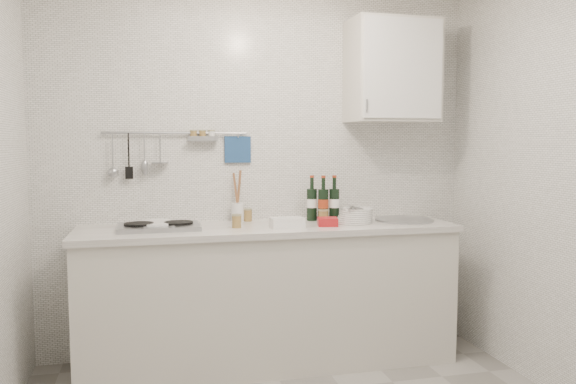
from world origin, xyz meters
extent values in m
cube|color=silver|center=(0.00, 1.40, 1.25)|extent=(3.00, 0.02, 2.50)
cube|color=beige|center=(0.00, 1.10, 0.44)|extent=(2.40, 0.60, 0.88)
cube|color=silver|center=(0.00, 1.10, 0.90)|extent=(2.44, 0.64, 0.04)
cube|color=black|center=(0.00, 1.12, 0.05)|extent=(2.34, 0.52, 0.10)
cube|color=#93969B|center=(-0.70, 1.10, 0.94)|extent=(0.50, 0.32, 0.03)
cylinder|color=black|center=(-0.82, 1.10, 0.96)|extent=(0.18, 0.18, 0.01)
cylinder|color=black|center=(-0.58, 1.10, 0.96)|extent=(0.18, 0.18, 0.01)
cylinder|color=#93969B|center=(0.95, 1.10, 0.93)|extent=(0.40, 0.40, 0.02)
cylinder|color=#93969B|center=(0.95, 1.10, 0.87)|extent=(0.34, 0.34, 0.10)
cylinder|color=#93969B|center=(-0.58, 1.37, 1.52)|extent=(0.95, 0.02, 0.02)
cube|color=navy|center=(-0.16, 1.39, 1.41)|extent=(0.18, 0.02, 0.18)
cube|color=beige|center=(0.90, 1.22, 1.95)|extent=(0.60, 0.35, 0.70)
cube|color=white|center=(0.90, 1.04, 1.95)|extent=(0.56, 0.01, 0.66)
cylinder|color=#93969B|center=(0.64, 1.03, 1.70)|extent=(0.01, 0.01, 0.08)
cylinder|color=#4D72AE|center=(-0.74, 1.14, 0.93)|extent=(0.29, 0.29, 0.01)
cylinder|color=#4D72AE|center=(-0.73, 1.15, 0.94)|extent=(0.29, 0.29, 0.01)
cylinder|color=#4D72AE|center=(-0.72, 1.15, 0.96)|extent=(0.28, 0.28, 0.01)
cylinder|color=white|center=(0.57, 1.08, 0.93)|extent=(0.25, 0.25, 0.01)
cylinder|color=white|center=(0.58, 1.08, 0.94)|extent=(0.24, 0.24, 0.01)
cylinder|color=white|center=(0.58, 1.08, 0.95)|extent=(0.23, 0.23, 0.01)
cylinder|color=white|center=(0.59, 1.09, 0.96)|extent=(0.23, 0.23, 0.01)
cylinder|color=white|center=(0.59, 1.09, 0.98)|extent=(0.22, 0.22, 0.01)
cylinder|color=white|center=(0.60, 1.09, 0.99)|extent=(0.22, 0.22, 0.01)
cylinder|color=white|center=(0.61, 1.10, 1.00)|extent=(0.21, 0.21, 0.01)
cylinder|color=white|center=(0.61, 1.10, 1.01)|extent=(0.20, 0.20, 0.01)
cube|color=white|center=(0.09, 0.98, 0.95)|extent=(0.22, 0.12, 0.06)
cube|color=red|center=(0.36, 0.99, 0.95)|extent=(0.15, 0.15, 0.05)
cylinder|color=white|center=(-0.17, 1.33, 0.98)|extent=(0.09, 0.09, 0.13)
cylinder|color=#935B3B|center=(-0.16, 1.33, 1.14)|extent=(0.04, 0.06, 0.26)
cylinder|color=#935B3B|center=(-0.18, 1.34, 1.13)|extent=(0.04, 0.05, 0.24)
cylinder|color=olive|center=(-0.10, 1.33, 0.96)|extent=(0.05, 0.05, 0.08)
cylinder|color=tan|center=(-0.10, 1.33, 1.00)|extent=(0.06, 0.06, 0.01)
cylinder|color=olive|center=(0.51, 1.30, 0.95)|extent=(0.06, 0.06, 0.06)
cylinder|color=tan|center=(0.51, 1.30, 0.98)|extent=(0.06, 0.06, 0.01)
cylinder|color=olive|center=(0.39, 1.17, 0.96)|extent=(0.07, 0.07, 0.08)
cylinder|color=tan|center=(0.39, 1.17, 1.00)|extent=(0.07, 0.07, 0.01)
cylinder|color=olive|center=(-0.22, 1.05, 0.96)|extent=(0.06, 0.06, 0.08)
cylinder|color=tan|center=(-0.22, 1.05, 1.00)|extent=(0.06, 0.06, 0.01)
camera|label=1|loc=(-0.74, -2.44, 1.45)|focal=35.00mm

